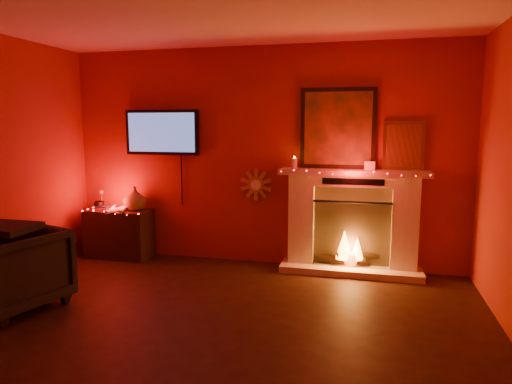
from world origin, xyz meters
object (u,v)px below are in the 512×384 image
fireplace (352,212)px  console_table (121,229)px  sunburst_clock (256,185)px  tv (162,133)px  armchair (11,269)px

fireplace → console_table: 3.01m
fireplace → sunburst_clock: bearing=175.6°
fireplace → sunburst_clock: size_ratio=5.45×
sunburst_clock → tv: bearing=-178.8°
fireplace → tv: bearing=178.5°
sunburst_clock → console_table: (-1.80, -0.22, -0.62)m
sunburst_clock → console_table: bearing=-173.2°
tv → sunburst_clock: (1.25, 0.03, -0.65)m
console_table → fireplace: bearing=2.4°
sunburst_clock → fireplace: bearing=-4.4°
sunburst_clock → console_table: size_ratio=0.42×
sunburst_clock → armchair: bearing=-133.2°
fireplace → armchair: bearing=-148.0°
tv → armchair: tv is taller
fireplace → console_table: size_ratio=2.31×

